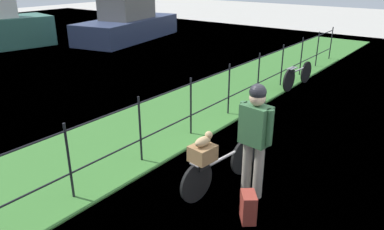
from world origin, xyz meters
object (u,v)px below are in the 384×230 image
object	(u,v)px
cyclist_person	(255,131)
backpack_on_paving	(248,207)
mooring_bollard	(261,102)
bicycle_parked	(298,75)
bicycle_main	(221,168)
terrier_dog	(204,140)
moored_boat_far	(128,22)
wooden_crate	(203,153)

from	to	relation	value
cyclist_person	backpack_on_paving	bearing A→B (deg)	-155.31
mooring_bollard	bicycle_parked	size ratio (longest dim) A/B	0.28
bicycle_main	cyclist_person	size ratio (longest dim) A/B	1.00
terrier_dog	bicycle_parked	bearing A→B (deg)	10.07
backpack_on_paving	bicycle_parked	size ratio (longest dim) A/B	0.24
mooring_bollard	terrier_dog	bearing A→B (deg)	-165.16
moored_boat_far	bicycle_main	bearing A→B (deg)	-127.69
mooring_bollard	moored_boat_far	distance (m)	10.62
terrier_dog	backpack_on_paving	world-z (taller)	terrier_dog
backpack_on_paving	mooring_bollard	world-z (taller)	mooring_bollard
terrier_dog	mooring_bollard	bearing A→B (deg)	14.84
bicycle_main	mooring_bollard	distance (m)	3.39
bicycle_main	wooden_crate	xyz separation A→B (m)	(-0.39, 0.05, 0.39)
wooden_crate	mooring_bollard	bearing A→B (deg)	14.70
bicycle_parked	moored_boat_far	world-z (taller)	moored_boat_far
cyclist_person	bicycle_main	bearing A→B (deg)	103.75
bicycle_main	moored_boat_far	bearing A→B (deg)	52.31
wooden_crate	backpack_on_paving	bearing A→B (deg)	-94.45
wooden_crate	cyclist_person	size ratio (longest dim) A/B	0.20
bicycle_main	bicycle_parked	size ratio (longest dim) A/B	0.99
backpack_on_paving	moored_boat_far	distance (m)	14.06
wooden_crate	backpack_on_paving	xyz separation A→B (m)	(-0.06, -0.78, -0.51)
terrier_dog	cyclist_person	world-z (taller)	cyclist_person
bicycle_main	backpack_on_paving	bearing A→B (deg)	-121.93
wooden_crate	terrier_dog	size ratio (longest dim) A/B	1.04
bicycle_parked	wooden_crate	bearing A→B (deg)	-170.00
bicycle_parked	moored_boat_far	bearing A→B (deg)	75.10
bicycle_main	moored_boat_far	distance (m)	13.20
wooden_crate	mooring_bollard	distance (m)	3.79
bicycle_main	backpack_on_paving	xyz separation A→B (m)	(-0.46, -0.73, -0.12)
terrier_dog	backpack_on_paving	xyz separation A→B (m)	(-0.09, -0.78, -0.70)
terrier_dog	bicycle_parked	xyz separation A→B (m)	(5.95, 1.06, -0.57)
bicycle_main	wooden_crate	world-z (taller)	wooden_crate
bicycle_main	mooring_bollard	size ratio (longest dim) A/B	3.55
terrier_dog	moored_boat_far	distance (m)	13.39
wooden_crate	mooring_bollard	size ratio (longest dim) A/B	0.71
wooden_crate	bicycle_parked	xyz separation A→B (m)	(5.98, 1.05, -0.38)
mooring_bollard	bicycle_parked	bearing A→B (deg)	2.47
backpack_on_paving	moored_boat_far	size ratio (longest dim) A/B	0.07
bicycle_main	bicycle_parked	world-z (taller)	bicycle_parked
terrier_dog	moored_boat_far	bearing A→B (deg)	50.93
mooring_bollard	bicycle_parked	xyz separation A→B (m)	(2.35, 0.10, 0.09)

